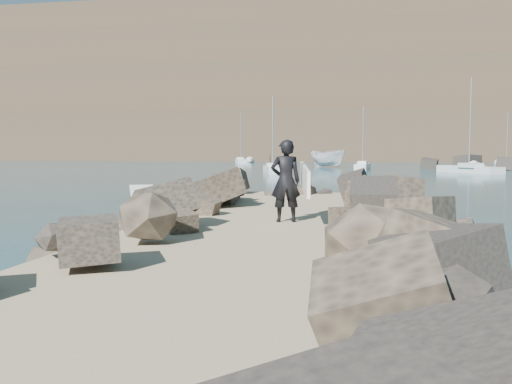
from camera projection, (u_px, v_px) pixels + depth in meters
ground at (265, 261)px, 11.74m from camera, size 800.00×800.00×0.00m
jetty at (245, 266)px, 9.76m from camera, size 6.00×26.00×0.60m
riprap_left at (101, 244)px, 10.77m from camera, size 2.60×22.00×1.00m
riprap_right at (418, 255)px, 9.70m from camera, size 2.60×22.00×1.00m
headland at (392, 102)px, 165.48m from camera, size 360.00×140.00×32.00m
surfboard_resting at (144, 205)px, 12.92m from camera, size 1.48×2.29×0.08m
boat_imported at (328, 158)px, 72.16m from camera, size 5.81×5.70×2.28m
surfer_with_board at (288, 181)px, 13.28m from camera, size 1.09×2.36×1.92m
sailboat_e at (241, 161)px, 94.17m from camera, size 3.38×7.08×8.37m
sailboat_d at (506, 163)px, 78.29m from camera, size 1.50×6.13×7.45m
sailboat_a at (273, 169)px, 55.61m from camera, size 2.90×6.35×7.57m
sailboat_c at (469, 169)px, 55.42m from camera, size 5.39×7.67×9.38m
sailboat_b at (363, 166)px, 64.60m from camera, size 1.89×6.02×7.26m
headland_buildings at (421, 33)px, 155.22m from camera, size 137.50×30.50×5.00m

